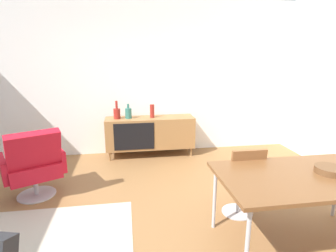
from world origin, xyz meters
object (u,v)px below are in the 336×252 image
at_px(wooden_bowl_on_table, 329,170).
at_px(lounge_chair_red, 34,164).
at_px(vase_sculptural_dark, 117,113).
at_px(vase_cobalt, 152,111).
at_px(dining_chair_back_left, 242,178).
at_px(dining_table, 305,179).
at_px(vase_ceramic_small, 128,113).
at_px(sideboard, 150,132).

distance_m(wooden_bowl_on_table, lounge_chair_red, 3.34).
height_order(vase_sculptural_dark, lounge_chair_red, vase_sculptural_dark).
bearing_deg(wooden_bowl_on_table, lounge_chair_red, 155.82).
height_order(vase_cobalt, dining_chair_back_left, vase_cobalt).
xyz_separation_m(dining_table, wooden_bowl_on_table, (0.24, 0.00, 0.07)).
bearing_deg(vase_sculptural_dark, dining_table, -56.75).
xyz_separation_m(wooden_bowl_on_table, dining_chair_back_left, (-0.59, 0.56, -0.30)).
bearing_deg(dining_chair_back_left, vase_cobalt, 110.32).
xyz_separation_m(dining_chair_back_left, lounge_chair_red, (-2.44, 0.80, -0.00)).
height_order(vase_sculptural_dark, wooden_bowl_on_table, vase_sculptural_dark).
height_order(vase_cobalt, vase_ceramic_small, vase_ceramic_small).
bearing_deg(vase_cobalt, wooden_bowl_on_table, -62.87).
distance_m(dining_table, dining_chair_back_left, 0.70).
xyz_separation_m(dining_table, lounge_chair_red, (-2.79, 1.36, -0.23)).
distance_m(sideboard, wooden_bowl_on_table, 3.07).
relative_size(vase_ceramic_small, dining_table, 0.16).
bearing_deg(vase_cobalt, vase_ceramic_small, 180.00).
bearing_deg(wooden_bowl_on_table, dining_table, -179.89).
distance_m(vase_ceramic_small, dining_chair_back_left, 2.49).
xyz_separation_m(vase_ceramic_small, dining_chair_back_left, (1.22, -2.14, -0.35)).
height_order(dining_table, wooden_bowl_on_table, wooden_bowl_on_table).
height_order(sideboard, dining_table, dining_table).
relative_size(vase_sculptural_dark, vase_ceramic_small, 1.22).
distance_m(sideboard, vase_ceramic_small, 0.54).
bearing_deg(dining_table, wooden_bowl_on_table, 0.11).
height_order(dining_chair_back_left, lounge_chair_red, lounge_chair_red).
xyz_separation_m(vase_cobalt, vase_ceramic_small, (-0.43, 0.00, -0.02)).
bearing_deg(wooden_bowl_on_table, vase_sculptural_dark, 126.68).
bearing_deg(vase_ceramic_small, dining_table, -59.84).
bearing_deg(lounge_chair_red, dining_table, -26.00).
distance_m(vase_cobalt, lounge_chair_red, 2.16).
bearing_deg(lounge_chair_red, wooden_bowl_on_table, -24.18).
xyz_separation_m(vase_cobalt, dining_table, (1.14, -2.70, -0.14)).
bearing_deg(dining_chair_back_left, dining_table, -57.92).
bearing_deg(vase_cobalt, vase_sculptural_dark, 180.00).
relative_size(sideboard, vase_sculptural_dark, 5.01).
distance_m(vase_ceramic_small, dining_table, 3.12).
height_order(wooden_bowl_on_table, lounge_chair_red, lounge_chair_red).
bearing_deg(dining_chair_back_left, lounge_chair_red, 161.79).
xyz_separation_m(vase_sculptural_dark, dining_table, (1.77, -2.70, -0.13)).
bearing_deg(vase_ceramic_small, lounge_chair_red, -132.48).
height_order(vase_ceramic_small, wooden_bowl_on_table, vase_ceramic_small).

